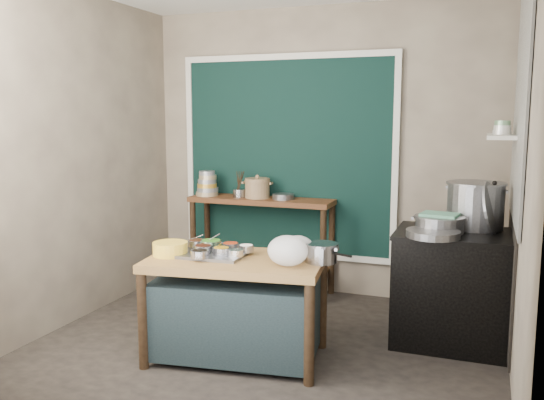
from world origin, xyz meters
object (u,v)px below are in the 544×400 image
at_px(condiment_tray, 211,254).
at_px(back_counter, 261,245).
at_px(stock_pot, 475,205).
at_px(prep_table, 236,308).
at_px(stove_block, 455,290).
at_px(yellow_basin, 170,249).
at_px(saucepan, 321,253).
at_px(utensil_cup, 240,193).
at_px(ceramic_crock, 257,189).
at_px(steamer, 439,224).

bearing_deg(condiment_tray, back_counter, 98.15).
relative_size(condiment_tray, stock_pot, 1.08).
height_order(prep_table, stove_block, stove_block).
relative_size(yellow_basin, saucepan, 1.04).
height_order(prep_table, back_counter, back_counter).
distance_m(back_counter, utensil_cup, 0.56).
distance_m(condiment_tray, yellow_basin, 0.30).
distance_m(saucepan, utensil_cup, 1.94).
relative_size(prep_table, ceramic_crock, 4.78).
relative_size(stove_block, steamer, 2.33).
height_order(stove_block, steamer, steamer).
bearing_deg(utensil_cup, back_counter, 4.32).
relative_size(utensil_cup, stock_pot, 0.29).
height_order(stock_pot, steamer, stock_pot).
xyz_separation_m(prep_table, utensil_cup, (-0.65, 1.56, 0.62)).
xyz_separation_m(stove_block, saucepan, (-0.87, -0.75, 0.39)).
bearing_deg(yellow_basin, ceramic_crock, 89.47).
bearing_deg(saucepan, prep_table, -148.68).
bearing_deg(stove_block, steamer, -161.17).
height_order(prep_table, utensil_cup, utensil_cup).
bearing_deg(stove_block, back_counter, 158.98).
distance_m(back_counter, condiment_tray, 1.62).
bearing_deg(stove_block, saucepan, -139.24).
relative_size(back_counter, yellow_basin, 5.71).
relative_size(saucepan, ceramic_crock, 0.94).
bearing_deg(condiment_tray, steamer, 27.55).
bearing_deg(condiment_tray, ceramic_crock, 99.53).
distance_m(back_counter, stock_pot, 2.16).
bearing_deg(back_counter, yellow_basin, -91.79).
xyz_separation_m(prep_table, saucepan, (0.60, 0.10, 0.44)).
bearing_deg(steamer, saucepan, -136.25).
relative_size(back_counter, stove_block, 1.61).
bearing_deg(yellow_basin, condiment_tray, 19.20).
xyz_separation_m(back_counter, yellow_basin, (-0.05, -1.68, 0.32)).
distance_m(back_counter, yellow_basin, 1.71).
distance_m(stove_block, condiment_tray, 1.91).
xyz_separation_m(yellow_basin, saucepan, (1.08, 0.20, 0.02)).
height_order(prep_table, stock_pot, stock_pot).
bearing_deg(back_counter, saucepan, -55.11).
bearing_deg(steamer, yellow_basin, -153.66).
bearing_deg(prep_table, stove_block, 22.06).
distance_m(utensil_cup, ceramic_crock, 0.20).
bearing_deg(condiment_tray, prep_table, -0.35).
bearing_deg(yellow_basin, utensil_cup, 95.99).
relative_size(back_counter, condiment_tray, 2.88).
xyz_separation_m(stove_block, yellow_basin, (-1.95, -0.95, 0.37)).
height_order(stove_block, stock_pot, stock_pot).
bearing_deg(saucepan, steamer, 65.55).
height_order(back_counter, yellow_basin, back_counter).
height_order(yellow_basin, steamer, steamer).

